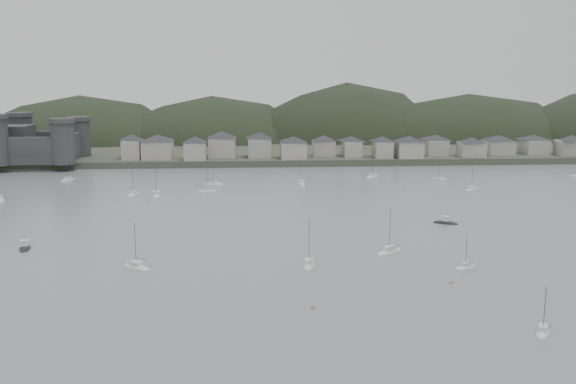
{
  "coord_description": "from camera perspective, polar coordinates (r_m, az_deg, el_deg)",
  "views": [
    {
      "loc": [
        -13.4,
        -110.5,
        40.29
      ],
      "look_at": [
        0.0,
        75.0,
        6.0
      ],
      "focal_mm": 38.72,
      "sensor_mm": 36.0,
      "label": 1
    }
  ],
  "objects": [
    {
      "name": "ground",
      "position": [
        118.38,
        2.65,
        -9.46
      ],
      "size": [
        900.0,
        900.0,
        0.0
      ],
      "primitive_type": "plane",
      "color": "slate",
      "rests_on": "ground"
    },
    {
      "name": "mooring_buoys",
      "position": [
        171.89,
        -1.76,
        -3.06
      ],
      "size": [
        183.19,
        120.43,
        0.7
      ],
      "color": "#BE753F",
      "rests_on": "ground"
    },
    {
      "name": "moored_fleet",
      "position": [
        186.4,
        -2.39,
        -1.99
      ],
      "size": [
        263.33,
        167.05,
        12.55
      ],
      "color": "silver",
      "rests_on": "ground"
    },
    {
      "name": "forested_ridge",
      "position": [
        383.82,
        -1.37,
        2.72
      ],
      "size": [
        851.55,
        103.94,
        102.57
      ],
      "color": "black",
      "rests_on": "ground"
    },
    {
      "name": "far_shore_land",
      "position": [
        407.57,
        -2.24,
        4.98
      ],
      "size": [
        900.0,
        250.0,
        3.0
      ],
      "primitive_type": "cube",
      "color": "#383D2D",
      "rests_on": "ground"
    },
    {
      "name": "waterfront_town",
      "position": [
        302.39,
        8.13,
        4.34
      ],
      "size": [
        451.48,
        28.46,
        12.92
      ],
      "color": "#A19D93",
      "rests_on": "far_shore_land"
    },
    {
      "name": "motor_launch_far",
      "position": [
        161.8,
        -23.01,
        -4.71
      ],
      "size": [
        3.96,
        7.33,
        3.68
      ],
      "rotation": [
        0.0,
        0.0,
        3.36
      ],
      "color": "black",
      "rests_on": "ground"
    },
    {
      "name": "motor_launch_near",
      "position": [
        179.91,
        14.26,
        -2.72
      ],
      "size": [
        7.23,
        5.14,
        3.65
      ],
      "rotation": [
        0.0,
        0.0,
        1.13
      ],
      "color": "black",
      "rests_on": "ground"
    },
    {
      "name": "castle",
      "position": [
        310.64,
        -24.25,
        4.11
      ],
      "size": [
        66.0,
        43.0,
        20.0
      ],
      "color": "#2E2E30",
      "rests_on": "far_shore_land"
    }
  ]
}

